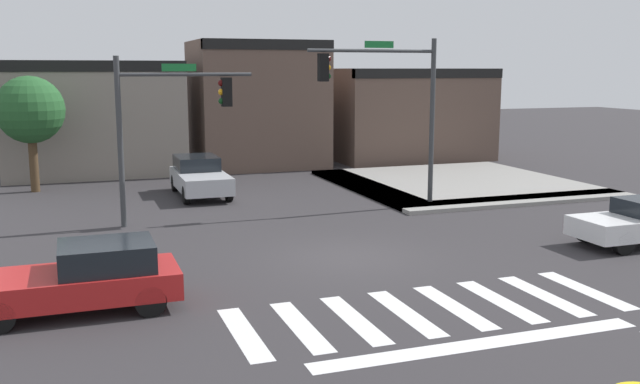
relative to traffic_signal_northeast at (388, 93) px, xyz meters
The scene contains 9 objects.
ground_plane 8.13m from the traffic_signal_northeast, 122.74° to the right, with size 120.00×120.00×0.00m, color #302D30.
crosswalk_near 11.79m from the traffic_signal_northeast, 109.97° to the right, with size 8.55×2.95×0.01m.
curb_corner_northeast 7.22m from the traffic_signal_northeast, 37.02° to the left, with size 10.00×10.60×0.15m.
storefront_row 12.90m from the traffic_signal_northeast, 95.56° to the left, with size 25.28×5.49×6.45m.
traffic_signal_northeast is the anchor object (origin of this frame).
traffic_signal_northwest 7.73m from the traffic_signal_northeast, behind, with size 4.39×0.32×5.45m.
car_silver 8.50m from the traffic_signal_northeast, 139.95° to the left, with size 1.86×4.41×1.52m.
car_red 13.75m from the traffic_signal_northeast, 143.23° to the right, with size 4.23×1.84×1.44m.
roadside_tree 14.75m from the traffic_signal_northeast, 146.40° to the left, with size 2.76×2.76×4.78m.
Camera 1 is at (-6.97, -17.18, 5.05)m, focal length 39.53 mm.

